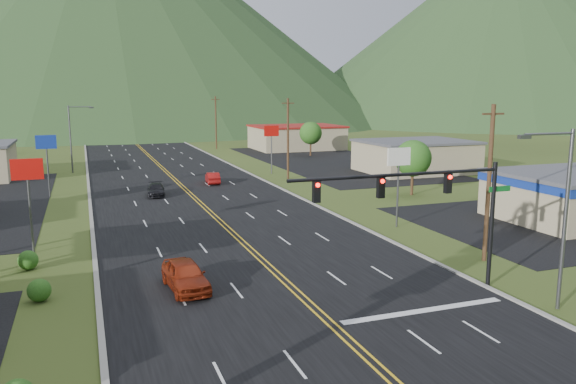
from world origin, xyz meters
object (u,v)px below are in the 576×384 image
object	(u,v)px
car_red_near	(185,276)
car_red_far	(213,178)
traffic_signal	(431,197)
streetlight_west	(73,134)
streetlight_east	(561,208)
car_dark_mid	(156,190)

from	to	relation	value
car_red_near	car_red_far	size ratio (longest dim) A/B	1.18
traffic_signal	car_red_far	distance (m)	40.85
streetlight_west	car_red_far	distance (m)	22.37
streetlight_east	streetlight_west	bearing A→B (deg)	110.86
car_red_near	car_red_far	world-z (taller)	car_red_near
car_red_near	car_red_far	distance (m)	36.59
car_red_far	traffic_signal	bearing A→B (deg)	99.69
streetlight_east	streetlight_west	world-z (taller)	same
car_red_far	car_red_near	bearing A→B (deg)	81.06
car_red_near	car_red_far	xyz separation A→B (m)	(9.35, 35.38, -0.15)
streetlight_east	car_red_near	bearing A→B (deg)	151.46
car_dark_mid	traffic_signal	bearing A→B (deg)	-67.57
car_dark_mid	car_red_far	bearing A→B (deg)	45.10
streetlight_east	car_red_near	size ratio (longest dim) A/B	1.88
streetlight_east	streetlight_west	size ratio (longest dim) A/B	1.00
streetlight_west	car_dark_mid	distance (m)	23.36
car_dark_mid	streetlight_west	bearing A→B (deg)	117.03
streetlight_east	car_dark_mid	size ratio (longest dim) A/B	2.13
traffic_signal	car_dark_mid	xyz separation A→B (m)	(-10.03, 34.58, -4.72)
car_dark_mid	car_red_far	size ratio (longest dim) A/B	1.05
traffic_signal	streetlight_west	world-z (taller)	streetlight_west
traffic_signal	car_red_near	bearing A→B (deg)	157.02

